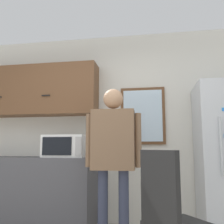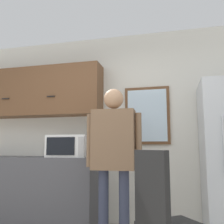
{
  "view_description": "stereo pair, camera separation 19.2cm",
  "coord_description": "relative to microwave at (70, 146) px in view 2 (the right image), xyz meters",
  "views": [
    {
      "loc": [
        0.69,
        -1.55,
        1.03
      ],
      "look_at": [
        0.25,
        1.1,
        1.41
      ],
      "focal_mm": 40.0,
      "sensor_mm": 36.0,
      "label": 1
    },
    {
      "loc": [
        0.88,
        -1.51,
        1.03
      ],
      "look_at": [
        0.25,
        1.1,
        1.41
      ],
      "focal_mm": 40.0,
      "sensor_mm": 36.0,
      "label": 2
    }
  ],
  "objects": [
    {
      "name": "chair",
      "position": [
        1.27,
        -1.27,
        -0.5
      ],
      "size": [
        0.62,
        0.62,
        1.01
      ],
      "rotation": [
        0.0,
        0.0,
        2.21
      ],
      "color": "black",
      "rests_on": "ground_plane"
    },
    {
      "name": "counter",
      "position": [
        -0.69,
        0.05,
        -0.6
      ],
      "size": [
        2.1,
        0.6,
        0.9
      ],
      "color": "#4C4C51",
      "rests_on": "ground_plane"
    },
    {
      "name": "person",
      "position": [
        0.71,
        -0.48,
        -0.02
      ],
      "size": [
        0.62,
        0.23,
        1.69
      ],
      "rotation": [
        0.0,
        0.0,
        0.03
      ],
      "color": "#33384C",
      "rests_on": "ground_plane"
    },
    {
      "name": "microwave",
      "position": [
        0.0,
        0.0,
        0.0
      ],
      "size": [
        0.55,
        0.41,
        0.29
      ],
      "color": "white",
      "rests_on": "counter"
    },
    {
      "name": "upper_cabinets",
      "position": [
        -0.69,
        0.19,
        0.81
      ],
      "size": [
        2.1,
        0.35,
        0.73
      ],
      "color": "brown"
    },
    {
      "name": "back_wall",
      "position": [
        0.46,
        0.38,
        0.3
      ],
      "size": [
        6.0,
        0.06,
        2.7
      ],
      "color": "silver",
      "rests_on": "ground_plane"
    },
    {
      "name": "window",
      "position": [
        1.01,
        0.34,
        0.43
      ],
      "size": [
        0.62,
        0.05,
        0.81
      ],
      "color": "brown"
    }
  ]
}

